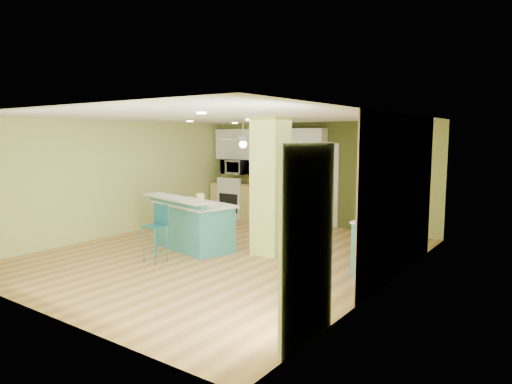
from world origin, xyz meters
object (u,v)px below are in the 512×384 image
side_counter (383,243)px  fruit_bowl (281,184)px  canister (200,198)px  peninsula (193,224)px  bar_stool (158,224)px

side_counter → fruit_bowl: fruit_bowl is taller
side_counter → canister: size_ratio=7.22×
fruit_bowl → canister: bearing=-86.9°
peninsula → side_counter: bearing=25.6°
peninsula → canister: canister is taller
peninsula → side_counter: (3.49, 0.73, -0.04)m
bar_stool → fruit_bowl: fruit_bowl is taller
bar_stool → canister: bearing=88.3°
peninsula → canister: size_ratio=10.68×
peninsula → canister: bearing=25.9°
side_counter → fruit_bowl: bearing=144.7°
side_counter → fruit_bowl: (-3.50, 2.47, 0.54)m
peninsula → bar_stool: peninsula is taller
peninsula → fruit_bowl: peninsula is taller
peninsula → side_counter: 3.57m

